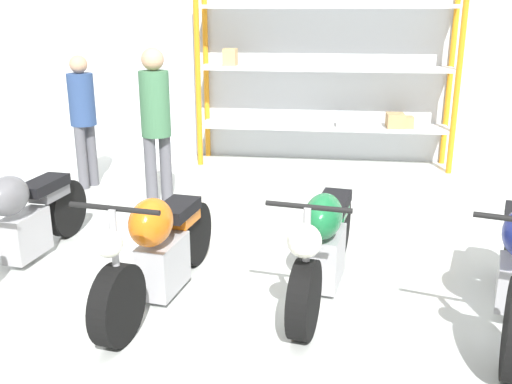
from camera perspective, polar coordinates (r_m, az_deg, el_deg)
ground_plane at (r=4.81m, az=-0.64°, el=-9.43°), size 30.00×30.00×0.00m
back_wall at (r=8.77m, az=3.65°, el=15.03°), size 30.00×0.08×3.60m
shelving_rack at (r=8.41m, az=7.17°, el=11.74°), size 3.68×0.63×2.77m
motorcycle_grey at (r=5.44m, az=-22.63°, el=-2.51°), size 0.60×2.01×0.97m
motorcycle_orange at (r=4.53m, az=-9.63°, el=-5.73°), size 0.65×1.93×0.98m
motorcycle_green at (r=4.63m, az=6.83°, el=-5.02°), size 0.65×2.09×0.96m
person_browsing at (r=6.32m, az=-10.00°, el=7.33°), size 0.45×0.45×1.83m
person_near_rack at (r=7.56m, az=-16.95°, el=7.72°), size 0.41×0.41×1.68m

